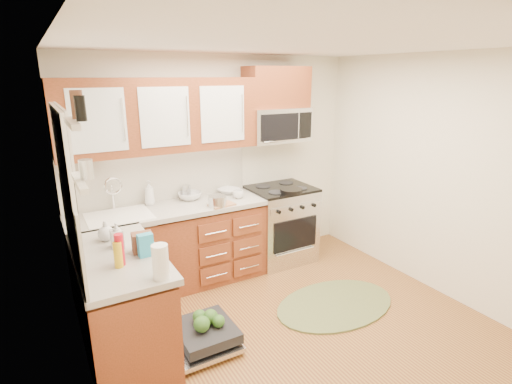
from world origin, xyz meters
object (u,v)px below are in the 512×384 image
skillet (291,191)px  cutting_board (222,205)px  rug (335,304)px  cup (238,194)px  sink (120,228)px  dishwasher (201,337)px  paper_towel_roll (160,262)px  bowl_b (190,196)px  microwave (277,125)px  upper_cabinets (160,116)px  bowl_a (229,191)px  stock_pot (217,201)px  range (281,224)px

skillet → cutting_board: size_ratio=0.99×
rug → cup: bearing=114.7°
skillet → cup: 0.62m
sink → rug: bearing=-33.0°
dishwasher → skillet: size_ratio=2.67×
dishwasher → skillet: (1.51, 0.88, 0.87)m
cutting_board → paper_towel_roll: bearing=-129.8°
sink → bowl_b: 0.85m
microwave → cup: 0.97m
upper_cabinets → sink: size_ratio=3.31×
sink → bowl_a: bowl_a is taller
sink → paper_towel_roll: (0.00, -1.44, 0.25)m
cutting_board → bowl_b: (-0.22, 0.38, 0.03)m
microwave → bowl_a: size_ratio=3.20×
rug → skillet: skillet is taller
rug → stock_pot: bearing=130.7°
bowl_a → microwave: bearing=-4.6°
cup → dishwasher: bearing=-130.7°
skillet → dishwasher: bearing=-149.8°
upper_cabinets → paper_towel_roll: bearing=-108.2°
dishwasher → bowl_b: 1.62m
upper_cabinets → microwave: (1.41, -0.02, -0.18)m
range → cup: bearing=-174.4°
upper_cabinets → bowl_b: upper_cabinets is taller
skillet → cup: bearing=162.4°
dishwasher → cup: cup is taller
skillet → bowl_a: 0.73m
microwave → skillet: (-0.03, -0.37, -0.73)m
paper_towel_roll → sink: bearing=90.0°
upper_cabinets → microwave: 1.42m
sink → stock_pot: stock_pot is taller
microwave → upper_cabinets: bearing=179.0°
microwave → rug: size_ratio=0.58×
dishwasher → bowl_b: (0.42, 1.30, 0.87)m
sink → skillet: skillet is taller
sink → rug: sink is taller
upper_cabinets → bowl_a: bearing=1.8°
dishwasher → rug: (1.44, -0.07, -0.09)m
stock_pot → cutting_board: stock_pot is taller
upper_cabinets → bowl_b: bearing=4.9°
dishwasher → paper_towel_roll: 1.07m
microwave → cup: bearing=-163.7°
bowl_a → cup: 0.23m
skillet → stock_pot: stock_pot is taller
microwave → bowl_b: microwave is taller
range → paper_towel_roll: paper_towel_roll is taller
sink → paper_towel_roll: size_ratio=2.51×
rug → upper_cabinets: bearing=134.2°
rug → cup: size_ratio=10.95×
bowl_a → cup: bearing=-88.3°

